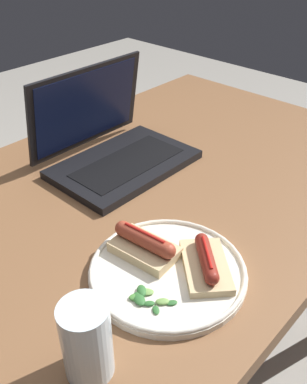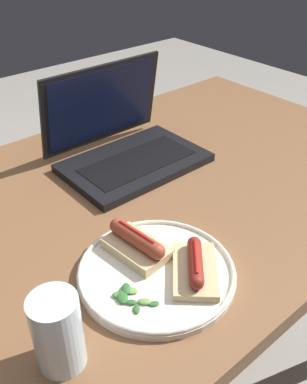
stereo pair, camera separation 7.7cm
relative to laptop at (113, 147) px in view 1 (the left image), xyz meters
The scene contains 7 objects.
desk 0.24m from the laptop, 140.78° to the right, with size 1.48×0.76×0.76m.
laptop is the anchor object (origin of this frame).
plate 0.37m from the laptop, 119.92° to the right, with size 0.25×0.25×0.02m.
sausage_toast_left 0.32m from the laptop, 124.16° to the right, with size 0.08×0.12×0.05m.
sausage_toast_middle 0.39m from the laptop, 111.49° to the right, with size 0.13×0.13×0.04m.
salad_pile 0.42m from the laptop, 126.77° to the right, with size 0.05×0.07×0.01m.
drinking_glass 0.52m from the laptop, 136.49° to the right, with size 0.06×0.06×0.11m.
Camera 1 is at (-0.41, -0.51, 1.25)m, focal length 40.00 mm.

